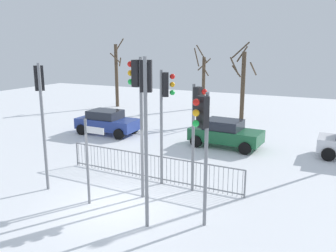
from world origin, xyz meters
TOP-DOWN VIEW (x-y plane):
  - ground_plane at (0.00, 0.00)m, footprint 60.00×60.00m
  - traffic_light_rear_right at (0.40, 0.94)m, footprint 0.57×0.33m
  - traffic_light_foreground_left at (3.19, -0.14)m, footprint 0.41×0.52m
  - traffic_light_rear_left at (2.08, 2.27)m, footprint 0.57×0.34m
  - traffic_light_foreground_right at (-3.19, 0.07)m, footprint 0.48×0.45m
  - traffic_light_mid_left at (1.68, -0.72)m, footprint 0.38×0.55m
  - traffic_light_mid_right at (0.70, 2.45)m, footprint 0.53×0.40m
  - direction_sign_post at (-0.80, -0.34)m, footprint 0.79×0.09m
  - pedestrian_guard_railing at (-0.00, 2.55)m, footprint 7.82×0.26m
  - car_green_mid at (1.26, 8.56)m, footprint 3.90×2.13m
  - car_blue_near at (-6.14, 8.13)m, footprint 3.84×1.99m
  - bare_tree_left at (-11.25, 16.84)m, footprint 1.10×1.24m
  - bare_tree_centre at (0.18, 16.07)m, footprint 1.91×2.06m
  - bare_tree_right at (-4.10, 19.41)m, footprint 1.50×1.72m

SIDE VIEW (x-z plane):
  - ground_plane at x=0.00m, z-range 0.00..0.00m
  - pedestrian_guard_railing at x=0.00m, z-range 0.02..1.09m
  - car_green_mid at x=1.26m, z-range 0.03..1.50m
  - car_blue_near at x=-6.14m, z-range 0.03..1.50m
  - direction_sign_post at x=-0.80m, z-range 0.18..3.18m
  - bare_tree_right at x=-4.10m, z-range -0.22..5.17m
  - bare_tree_centre at x=0.18m, z-range -0.06..5.55m
  - bare_tree_left at x=-11.25m, z-range -0.10..5.84m
  - traffic_light_rear_left at x=2.08m, z-range 0.94..4.98m
  - traffic_light_foreground_left at x=3.19m, z-range 0.95..5.04m
  - traffic_light_mid_right at x=0.70m, z-range 1.04..5.53m
  - traffic_light_foreground_right at x=-3.19m, z-range 1.10..5.86m
  - traffic_light_rear_right at x=0.40m, z-range 1.15..6.15m
  - traffic_light_mid_left at x=1.68m, z-range 1.17..6.24m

